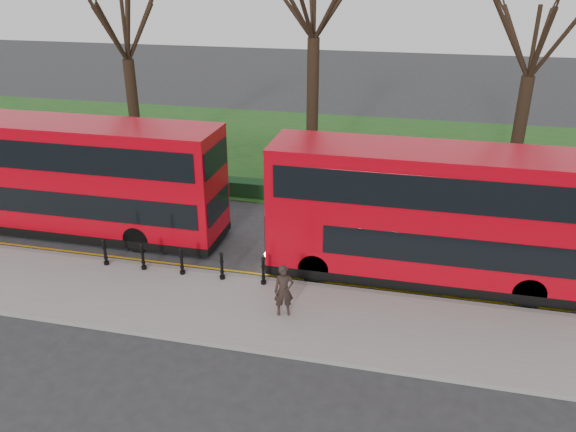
% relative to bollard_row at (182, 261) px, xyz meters
% --- Properties ---
extents(ground, '(120.00, 120.00, 0.00)m').
position_rel_bollard_row_xyz_m(ground, '(0.54, 1.35, -0.65)').
color(ground, '#28282B').
rests_on(ground, ground).
extents(pavement, '(60.00, 4.00, 0.15)m').
position_rel_bollard_row_xyz_m(pavement, '(0.54, -1.65, -0.57)').
color(pavement, gray).
rests_on(pavement, ground).
extents(kerb, '(60.00, 0.25, 0.16)m').
position_rel_bollard_row_xyz_m(kerb, '(0.54, 0.35, -0.57)').
color(kerb, slate).
rests_on(kerb, ground).
extents(grass_verge, '(60.00, 18.00, 0.06)m').
position_rel_bollard_row_xyz_m(grass_verge, '(0.54, 16.35, -0.62)').
color(grass_verge, '#1B4918').
rests_on(grass_verge, ground).
extents(hedge, '(60.00, 0.90, 0.80)m').
position_rel_bollard_row_xyz_m(hedge, '(0.54, 8.15, -0.25)').
color(hedge, black).
rests_on(hedge, ground).
extents(yellow_line_outer, '(60.00, 0.10, 0.01)m').
position_rel_bollard_row_xyz_m(yellow_line_outer, '(0.54, 0.65, -0.64)').
color(yellow_line_outer, yellow).
rests_on(yellow_line_outer, ground).
extents(yellow_line_inner, '(60.00, 0.10, 0.01)m').
position_rel_bollard_row_xyz_m(yellow_line_inner, '(0.54, 0.85, -0.64)').
color(yellow_line_inner, yellow).
rests_on(yellow_line_inner, ground).
extents(tree_left, '(6.83, 6.83, 10.67)m').
position_rel_bollard_row_xyz_m(tree_left, '(-7.46, 11.35, 7.10)').
color(tree_left, black).
rests_on(tree_left, ground).
extents(tree_right, '(6.75, 6.75, 10.55)m').
position_rel_bollard_row_xyz_m(tree_right, '(12.54, 11.35, 7.01)').
color(tree_right, black).
rests_on(tree_right, ground).
extents(bollard_row, '(6.25, 0.15, 1.00)m').
position_rel_bollard_row_xyz_m(bollard_row, '(0.00, 0.00, 0.00)').
color(bollard_row, black).
rests_on(bollard_row, pavement).
extents(bus_lead, '(11.92, 2.73, 4.74)m').
position_rel_bollard_row_xyz_m(bus_lead, '(-5.46, 2.70, 1.74)').
color(bus_lead, '#B30311').
rests_on(bus_lead, ground).
extents(bus_rear, '(12.09, 2.77, 4.81)m').
position_rel_bollard_row_xyz_m(bus_rear, '(8.95, 2.05, 1.77)').
color(bus_rear, '#B30311').
rests_on(bus_rear, ground).
extents(pedestrian, '(0.74, 0.61, 1.73)m').
position_rel_bollard_row_xyz_m(pedestrian, '(4.19, -1.66, 0.37)').
color(pedestrian, black).
rests_on(pedestrian, pavement).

